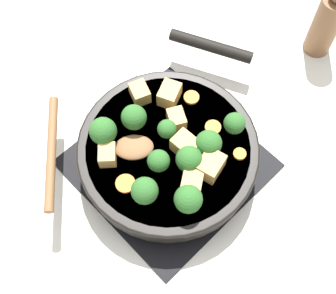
{
  "coord_description": "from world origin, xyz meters",
  "views": [
    {
      "loc": [
        -0.24,
        -0.25,
        0.81
      ],
      "look_at": [
        0.0,
        0.0,
        0.08
      ],
      "focal_mm": 50.0,
      "sensor_mm": 36.0,
      "label": 1
    }
  ],
  "objects": [
    {
      "name": "ground_plane",
      "position": [
        0.0,
        0.0,
        0.0
      ],
      "size": [
        2.4,
        2.4,
        0.0
      ],
      "primitive_type": "plane",
      "color": "silver"
    },
    {
      "name": "front_burner_grate",
      "position": [
        0.0,
        0.0,
        0.01
      ],
      "size": [
        0.31,
        0.31,
        0.03
      ],
      "color": "black",
      "rests_on": "ground_plane"
    },
    {
      "name": "skillet_pan",
      "position": [
        0.0,
        0.0,
        0.05
      ],
      "size": [
        0.43,
        0.35,
        0.05
      ],
      "color": "black",
      "rests_on": "front_burner_grate"
    },
    {
      "name": "wooden_spoon",
      "position": [
        -0.1,
        0.09,
        0.08
      ],
      "size": [
        0.22,
        0.22,
        0.02
      ],
      "color": "brown",
      "rests_on": "skillet_pan"
    },
    {
      "name": "tofu_cube_center_large",
      "position": [
        0.04,
        0.02,
        0.09
      ],
      "size": [
        0.04,
        0.04,
        0.03
      ],
      "primitive_type": "cube",
      "rotation": [
        0.0,
        0.0,
        4.22
      ],
      "color": "tan",
      "rests_on": "skillet_pan"
    },
    {
      "name": "tofu_cube_near_handle",
      "position": [
        -0.09,
        0.06,
        0.09
      ],
      "size": [
        0.05,
        0.05,
        0.03
      ],
      "primitive_type": "cube",
      "rotation": [
        0.0,
        0.0,
        3.99
      ],
      "color": "tan",
      "rests_on": "skillet_pan"
    },
    {
      "name": "tofu_cube_east_chunk",
      "position": [
        0.02,
        -0.08,
        0.09
      ],
      "size": [
        0.05,
        0.05,
        0.04
      ],
      "primitive_type": "cube",
      "rotation": [
        0.0,
        0.0,
        0.24
      ],
      "color": "tan",
      "rests_on": "skillet_pan"
    },
    {
      "name": "tofu_cube_west_chunk",
      "position": [
        0.07,
        0.07,
        0.09
      ],
      "size": [
        0.05,
        0.05,
        0.03
      ],
      "primitive_type": "cube",
      "rotation": [
        0.0,
        0.0,
        0.42
      ],
      "color": "tan",
      "rests_on": "skillet_pan"
    },
    {
      "name": "tofu_cube_back_piece",
      "position": [
        -0.02,
        -0.08,
        0.09
      ],
      "size": [
        0.05,
        0.05,
        0.03
      ],
      "primitive_type": "cube",
      "rotation": [
        0.0,
        0.0,
        3.73
      ],
      "color": "tan",
      "rests_on": "skillet_pan"
    },
    {
      "name": "tofu_cube_front_piece",
      "position": [
        0.02,
        -0.02,
        0.09
      ],
      "size": [
        0.04,
        0.04,
        0.03
      ],
      "primitive_type": "cube",
      "rotation": [
        0.0,
        0.0,
        1.63
      ],
      "color": "tan",
      "rests_on": "skillet_pan"
    },
    {
      "name": "tofu_cube_mid_small",
      "position": [
        0.03,
        0.11,
        0.09
      ],
      "size": [
        0.04,
        0.05,
        0.03
      ],
      "primitive_type": "cube",
      "rotation": [
        0.0,
        0.0,
        4.35
      ],
      "color": "tan",
      "rests_on": "skillet_pan"
    },
    {
      "name": "broccoli_floret_near_spoon",
      "position": [
        0.04,
        -0.05,
        0.1
      ],
      "size": [
        0.05,
        0.05,
        0.05
      ],
      "color": "#709956",
      "rests_on": "skillet_pan"
    },
    {
      "name": "broccoli_floret_center_top",
      "position": [
        -0.0,
        -0.05,
        0.1
      ],
      "size": [
        0.05,
        0.05,
        0.05
      ],
      "color": "#709956",
      "rests_on": "skillet_pan"
    },
    {
      "name": "broccoli_floret_east_rim",
      "position": [
        -0.04,
        -0.02,
        0.1
      ],
      "size": [
        0.04,
        0.04,
        0.05
      ],
      "color": "#709956",
      "rests_on": "skillet_pan"
    },
    {
      "name": "broccoli_floret_west_rim",
      "position": [
        0.01,
        0.02,
        0.1
      ],
      "size": [
        0.03,
        0.03,
        0.04
      ],
      "color": "#709956",
      "rests_on": "skillet_pan"
    },
    {
      "name": "broccoli_floret_north_edge",
      "position": [
        -0.09,
        -0.04,
        0.1
      ],
      "size": [
        0.05,
        0.05,
        0.05
      ],
      "color": "#709956",
      "rests_on": "skillet_pan"
    },
    {
      "name": "broccoli_floret_south_cluster",
      "position": [
        -0.05,
        -0.1,
        0.1
      ],
      "size": [
        0.05,
        0.05,
        0.05
      ],
      "color": "#709956",
      "rests_on": "skillet_pan"
    },
    {
      "name": "broccoli_floret_mid_floret",
      "position": [
        -0.01,
        0.07,
        0.1
      ],
      "size": [
        0.05,
        0.05,
        0.05
      ],
      "color": "#709956",
      "rests_on": "skillet_pan"
    },
    {
      "name": "broccoli_floret_small_inner",
      "position": [
        -0.07,
        0.09,
        0.11
      ],
      "size": [
        0.05,
        0.05,
        0.05
      ],
      "color": "#709956",
      "rests_on": "skillet_pan"
    },
    {
      "name": "broccoli_floret_tall_stem",
      "position": [
        0.1,
        -0.06,
        0.1
      ],
      "size": [
        0.04,
        0.04,
        0.05
      ],
      "color": "#709956",
      "rests_on": "skillet_pan"
    },
    {
      "name": "carrot_slice_orange_thin",
      "position": [
        0.08,
        -0.03,
        0.08
      ],
      "size": [
        0.03,
        0.03,
        0.01
      ],
      "primitive_type": "cylinder",
      "color": "orange",
      "rests_on": "skillet_pan"
    },
    {
      "name": "carrot_slice_near_center",
      "position": [
        0.08,
        -0.1,
        0.08
      ],
      "size": [
        0.02,
        0.02,
        0.01
      ],
      "primitive_type": "cylinder",
      "color": "orange",
      "rests_on": "skillet_pan"
    },
    {
      "name": "carrot_slice_edge_slice",
      "position": [
        0.1,
        0.04,
        0.08
      ],
      "size": [
        0.03,
        0.03,
        0.01
      ],
      "primitive_type": "cylinder",
      "color": "orange",
      "rests_on": "skillet_pan"
    },
    {
      "name": "carrot_slice_under_broccoli",
      "position": [
        -0.1,
        -0.0,
        0.08
      ],
      "size": [
        0.03,
        0.03,
        0.01
      ],
      "primitive_type": "cylinder",
      "color": "orange",
      "rests_on": "skillet_pan"
    },
    {
      "name": "pepper_mill",
      "position": [
        0.41,
        -0.02,
        0.08
      ],
      "size": [
        0.06,
        0.06,
        0.18
      ],
      "color": "brown",
      "rests_on": "ground_plane"
    }
  ]
}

